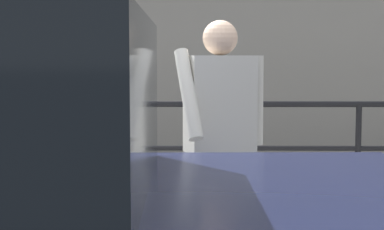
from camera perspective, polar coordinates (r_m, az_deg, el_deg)
The scene contains 4 objects.
parking_meter at distance 4.02m, azimuth -6.54°, elevation -1.69°, with size 0.15×0.16×1.41m.
pedestrian_at_meter at distance 4.15m, azimuth 2.55°, elevation -1.56°, with size 0.60×0.57×1.70m.
background_railing at distance 6.42m, azimuth -6.46°, elevation -1.25°, with size 24.06×0.06×1.02m.
backdrop_wall at distance 9.39m, azimuth -4.26°, elevation 6.93°, with size 32.00×0.50×3.77m, color gray.
Camera 1 is at (0.79, -3.57, 1.61)m, focal length 59.16 mm.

